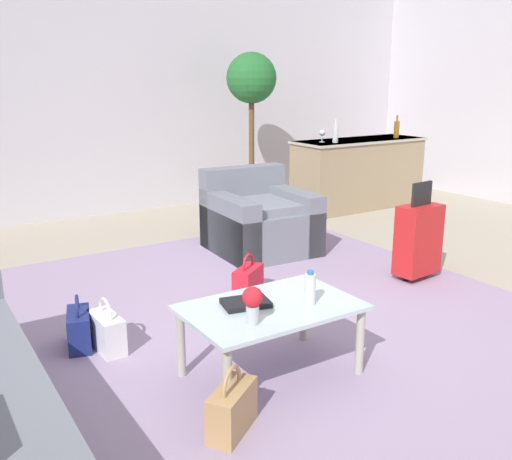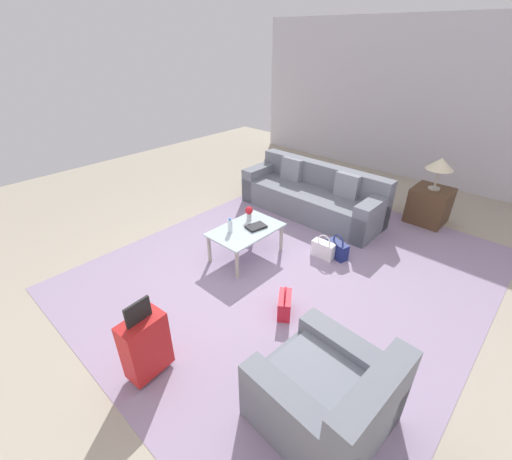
# 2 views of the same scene
# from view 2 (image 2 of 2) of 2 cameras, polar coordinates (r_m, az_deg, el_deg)

# --- Properties ---
(ground_plane) EXTENTS (12.00, 12.00, 0.00)m
(ground_plane) POSITION_cam_2_polar(r_m,az_deg,el_deg) (4.40, -0.56, -8.87)
(ground_plane) COLOR #A89E89
(wall_left) EXTENTS (0.12, 8.00, 3.10)m
(wall_left) POSITION_cam_2_polar(r_m,az_deg,el_deg) (8.00, 26.54, 18.35)
(wall_left) COLOR silver
(wall_left) RESTS_ON ground
(area_rug) EXTENTS (5.20, 4.40, 0.01)m
(area_rug) POSITION_cam_2_polar(r_m,az_deg,el_deg) (4.66, 6.34, -6.43)
(area_rug) COLOR #9984A3
(area_rug) RESTS_ON ground
(couch) EXTENTS (0.86, 2.49, 0.84)m
(couch) POSITION_cam_2_polar(r_m,az_deg,el_deg) (6.05, 9.58, 5.53)
(couch) COLOR slate
(couch) RESTS_ON ground
(armchair) EXTENTS (0.96, 1.00, 0.81)m
(armchair) POSITION_cam_2_polar(r_m,az_deg,el_deg) (3.01, 12.15, -26.05)
(armchair) COLOR slate
(armchair) RESTS_ON ground
(coffee_table) EXTENTS (0.99, 0.64, 0.44)m
(coffee_table) POSITION_cam_2_polar(r_m,az_deg,el_deg) (4.71, -1.68, -0.41)
(coffee_table) COLOR silver
(coffee_table) RESTS_ON ground
(water_bottle) EXTENTS (0.06, 0.06, 0.20)m
(water_bottle) POSITION_cam_2_polar(r_m,az_deg,el_deg) (4.57, -4.35, 0.74)
(water_bottle) COLOR silver
(water_bottle) RESTS_ON coffee_table
(coffee_table_book) EXTENTS (0.30, 0.23, 0.03)m
(coffee_table_book) POSITION_cam_2_polar(r_m,az_deg,el_deg) (4.70, 0.03, 0.57)
(coffee_table_book) COLOR black
(coffee_table_book) RESTS_ON coffee_table
(flower_vase) EXTENTS (0.11, 0.11, 0.21)m
(flower_vase) POSITION_cam_2_polar(r_m,az_deg,el_deg) (4.85, -1.17, 3.01)
(flower_vase) COLOR #B2B7BC
(flower_vase) RESTS_ON coffee_table
(side_table) EXTENTS (0.57, 0.57, 0.58)m
(side_table) POSITION_cam_2_polar(r_m,az_deg,el_deg) (6.34, 26.89, 3.69)
(side_table) COLOR #513823
(side_table) RESTS_ON ground
(table_lamp) EXTENTS (0.41, 0.41, 0.51)m
(table_lamp) POSITION_cam_2_polar(r_m,az_deg,el_deg) (6.11, 28.40, 9.59)
(table_lamp) COLOR #ADA899
(table_lamp) RESTS_ON side_table
(suitcase_red) EXTENTS (0.42, 0.25, 0.85)m
(suitcase_red) POSITION_cam_2_polar(r_m,az_deg,el_deg) (3.34, -17.96, -17.77)
(suitcase_red) COLOR red
(suitcase_red) RESTS_ON ground
(handbag_white) EXTENTS (0.15, 0.33, 0.36)m
(handbag_white) POSITION_cam_2_polar(r_m,az_deg,el_deg) (4.89, 11.13, -3.15)
(handbag_white) COLOR white
(handbag_white) RESTS_ON ground
(handbag_tan) EXTENTS (0.34, 0.30, 0.36)m
(handbag_tan) POSITION_cam_2_polar(r_m,az_deg,el_deg) (5.35, -0.89, 0.51)
(handbag_tan) COLOR tan
(handbag_tan) RESTS_ON ground
(handbag_navy) EXTENTS (0.22, 0.35, 0.36)m
(handbag_navy) POSITION_cam_2_polar(r_m,az_deg,el_deg) (4.94, 13.39, -3.11)
(handbag_navy) COLOR navy
(handbag_navy) RESTS_ON ground
(handbag_red) EXTENTS (0.34, 0.30, 0.36)m
(handbag_red) POSITION_cam_2_polar(r_m,az_deg,el_deg) (3.92, 4.80, -12.23)
(handbag_red) COLOR red
(handbag_red) RESTS_ON ground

